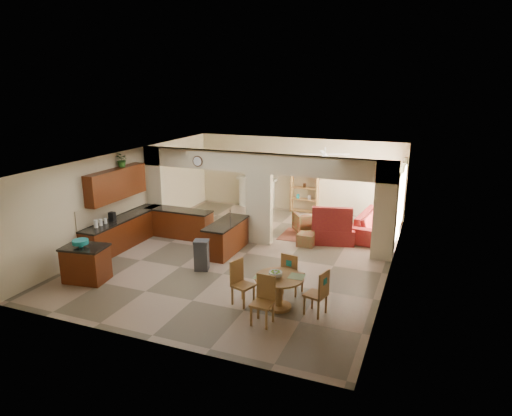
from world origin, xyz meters
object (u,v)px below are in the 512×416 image
at_px(dining_table, 279,287).
at_px(sofa, 377,224).
at_px(kitchen_island, 86,263).
at_px(armchair, 306,223).

distance_m(dining_table, sofa, 6.01).
distance_m(kitchen_island, armchair, 6.97).
height_order(kitchen_island, armchair, kitchen_island).
bearing_deg(dining_table, sofa, 77.05).
bearing_deg(kitchen_island, armchair, 45.90).
xyz_separation_m(dining_table, armchair, (-0.84, 5.21, -0.14)).
distance_m(sofa, armchair, 2.28).
height_order(kitchen_island, dining_table, kitchen_island).
relative_size(dining_table, armchair, 1.38).
height_order(dining_table, armchair, dining_table).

